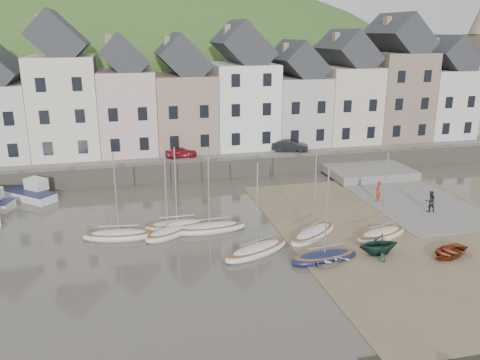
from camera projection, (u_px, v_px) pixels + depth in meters
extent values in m
plane|color=#444035|center=(261.00, 249.00, 32.47)|extent=(160.00, 160.00, 0.00)
cube|color=#305120|center=(192.00, 139.00, 62.04)|extent=(90.00, 30.00, 1.50)
cube|color=slate|center=(208.00, 154.00, 51.10)|extent=(70.00, 7.00, 0.10)
cube|color=slate|center=(214.00, 169.00, 48.03)|extent=(70.00, 1.20, 1.80)
cube|color=brown|center=(410.00, 233.00, 34.91)|extent=(18.00, 26.00, 0.06)
cube|color=slate|center=(400.00, 194.00, 43.24)|extent=(8.00, 18.00, 0.12)
ellipsoid|color=#305120|center=(148.00, 208.00, 92.43)|extent=(134.40, 84.00, 84.00)
cylinder|color=#382619|center=(117.00, 2.00, 73.87)|extent=(0.50, 0.50, 3.00)
cylinder|color=#382619|center=(211.00, 3.00, 75.12)|extent=(0.50, 0.50, 3.00)
cylinder|color=#382619|center=(288.00, 3.00, 76.86)|extent=(0.50, 0.50, 3.00)
cube|color=beige|center=(2.00, 121.00, 48.82)|extent=(5.80, 8.00, 7.50)
cube|color=beige|center=(66.00, 106.00, 49.83)|extent=(6.40, 8.00, 10.00)
cube|color=gray|center=(40.00, 21.00, 47.09)|extent=(0.60, 0.90, 1.40)
cube|color=#C6A6A4|center=(127.00, 112.00, 51.39)|extent=(5.60, 8.00, 8.50)
cube|color=gray|center=(108.00, 42.00, 49.03)|extent=(0.60, 0.90, 1.40)
cube|color=gray|center=(184.00, 112.00, 52.79)|extent=(6.20, 8.00, 8.00)
cube|color=gray|center=(167.00, 43.00, 50.38)|extent=(0.60, 0.90, 1.40)
cube|color=white|center=(242.00, 105.00, 54.08)|extent=(6.60, 8.00, 9.00)
cube|color=gray|center=(227.00, 31.00, 51.44)|extent=(0.60, 0.90, 1.40)
cube|color=#B4AFA5|center=(296.00, 110.00, 55.69)|extent=(5.80, 8.00, 7.50)
cube|color=gray|center=(285.00, 49.00, 53.43)|extent=(0.60, 0.90, 1.40)
cube|color=beige|center=(344.00, 104.00, 56.87)|extent=(6.00, 8.00, 8.50)
cube|color=gray|center=(336.00, 39.00, 54.43)|extent=(0.60, 0.90, 1.40)
cube|color=#7E6A5A|center=(393.00, 96.00, 58.05)|extent=(6.40, 8.00, 10.00)
cube|color=gray|center=(387.00, 23.00, 55.30)|extent=(0.60, 0.90, 1.40)
cube|color=beige|center=(438.00, 103.00, 59.70)|extent=(5.80, 8.00, 8.00)
cube|color=gray|center=(434.00, 44.00, 57.37)|extent=(0.60, 0.90, 1.40)
cube|color=#997F60|center=(479.00, 85.00, 60.33)|extent=(3.50, 3.50, 12.00)
ellipsoid|color=silver|center=(119.00, 236.00, 34.03)|extent=(5.16, 2.15, 0.84)
ellipsoid|color=brown|center=(119.00, 233.00, 33.97)|extent=(4.74, 1.96, 0.20)
cylinder|color=#B2B5B7|center=(116.00, 194.00, 33.13)|extent=(0.10, 0.10, 5.60)
cylinder|color=#B2B5B7|center=(118.00, 226.00, 33.82)|extent=(2.74, 0.45, 0.08)
ellipsoid|color=silver|center=(168.00, 234.00, 34.36)|extent=(3.97, 3.22, 0.84)
ellipsoid|color=brown|center=(168.00, 231.00, 34.29)|extent=(3.64, 2.95, 0.20)
cylinder|color=#B2B5B7|center=(166.00, 192.00, 33.46)|extent=(0.10, 0.10, 5.60)
cylinder|color=#B2B5B7|center=(167.00, 224.00, 34.14)|extent=(1.80, 1.14, 0.08)
ellipsoid|color=beige|center=(177.00, 226.00, 35.74)|extent=(4.74, 1.54, 0.84)
ellipsoid|color=brown|center=(177.00, 223.00, 35.68)|extent=(4.36, 1.39, 0.20)
cylinder|color=#B2B5B7|center=(176.00, 186.00, 34.84)|extent=(0.10, 0.10, 5.60)
cylinder|color=#B2B5B7|center=(177.00, 216.00, 35.52)|extent=(2.60, 0.10, 0.08)
ellipsoid|color=silver|center=(257.00, 251.00, 31.64)|extent=(5.20, 3.50, 0.84)
ellipsoid|color=brown|center=(257.00, 248.00, 31.58)|extent=(4.77, 3.20, 0.20)
cylinder|color=#B2B5B7|center=(257.00, 206.00, 30.74)|extent=(0.10, 0.10, 5.60)
cylinder|color=#B2B5B7|center=(257.00, 241.00, 31.43)|extent=(2.54, 1.25, 0.08)
ellipsoid|color=silver|center=(209.00, 229.00, 35.26)|extent=(5.47, 1.68, 0.84)
ellipsoid|color=brown|center=(209.00, 226.00, 35.19)|extent=(5.03, 1.53, 0.20)
cylinder|color=#B2B5B7|center=(209.00, 188.00, 34.36)|extent=(0.10, 0.10, 5.60)
cylinder|color=#B2B5B7|center=(209.00, 219.00, 35.04)|extent=(2.98, 0.18, 0.08)
ellipsoid|color=#13193C|center=(324.00, 258.00, 30.74)|extent=(4.70, 1.98, 0.84)
ellipsoid|color=brown|center=(324.00, 255.00, 30.68)|extent=(4.32, 1.80, 0.20)
cylinder|color=#B2B5B7|center=(327.00, 211.00, 29.84)|extent=(0.10, 0.10, 5.60)
cylinder|color=#B2B5B7|center=(325.00, 247.00, 30.53)|extent=(2.51, 0.35, 0.08)
ellipsoid|color=silver|center=(313.00, 235.00, 34.24)|extent=(4.94, 4.13, 0.84)
ellipsoid|color=brown|center=(313.00, 232.00, 34.18)|extent=(4.53, 3.78, 0.20)
cylinder|color=#B2B5B7|center=(315.00, 193.00, 33.34)|extent=(0.10, 0.10, 5.60)
cylinder|color=#B2B5B7|center=(313.00, 225.00, 34.02)|extent=(2.28, 1.66, 0.08)
ellipsoid|color=beige|center=(381.00, 235.00, 34.16)|extent=(4.62, 2.78, 0.84)
ellipsoid|color=brown|center=(381.00, 232.00, 34.10)|extent=(4.25, 2.54, 0.20)
cylinder|color=#B2B5B7|center=(385.00, 193.00, 33.26)|extent=(0.10, 0.10, 5.60)
cylinder|color=#B2B5B7|center=(382.00, 225.00, 33.95)|extent=(2.31, 0.82, 0.08)
cube|color=silver|center=(30.00, 196.00, 41.90)|extent=(4.81, 4.62, 0.70)
cube|color=#13193C|center=(29.00, 192.00, 41.79)|extent=(4.77, 4.59, 0.08)
cube|color=silver|center=(36.00, 184.00, 42.24)|extent=(2.09, 2.06, 1.00)
imported|color=silver|center=(329.00, 258.00, 30.32)|extent=(3.42, 3.27, 0.58)
imported|color=#163127|center=(379.00, 244.00, 31.34)|extent=(2.72, 2.36, 1.42)
imported|color=brown|center=(449.00, 252.00, 31.19)|extent=(3.66, 3.21, 0.63)
imported|color=maroon|center=(378.00, 191.00, 41.06)|extent=(0.76, 0.74, 1.76)
imported|color=black|center=(430.00, 201.00, 38.67)|extent=(0.89, 0.73, 1.69)
imported|color=maroon|center=(181.00, 152.00, 49.36)|extent=(3.22, 1.41, 1.08)
imported|color=black|center=(290.00, 146.00, 51.91)|extent=(4.03, 2.51, 1.25)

